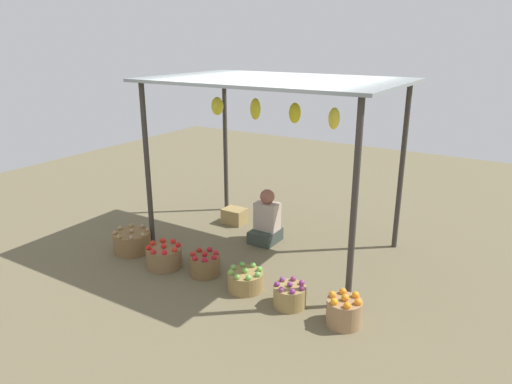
{
  "coord_description": "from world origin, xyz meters",
  "views": [
    {
      "loc": [
        2.95,
        -5.26,
        2.8
      ],
      "look_at": [
        0.0,
        -0.48,
        0.95
      ],
      "focal_mm": 32.76,
      "sensor_mm": 36.0,
      "label": 1
    }
  ],
  "objects_px": {
    "basket_potatoes": "(132,242)",
    "basket_purple_onions": "(290,295)",
    "vendor_person": "(266,222)",
    "basket_red_tomatoes": "(164,256)",
    "basket_green_apples": "(245,280)",
    "wooden_crate_near_vendor": "(235,216)",
    "basket_red_apples": "(205,264)",
    "basket_oranges": "(344,311)"
  },
  "relations": [
    {
      "from": "basket_potatoes",
      "to": "basket_green_apples",
      "type": "bearing_deg",
      "value": -1.45
    },
    {
      "from": "basket_purple_onions",
      "to": "basket_potatoes",
      "type": "bearing_deg",
      "value": 177.89
    },
    {
      "from": "basket_red_apples",
      "to": "wooden_crate_near_vendor",
      "type": "height_order",
      "value": "basket_red_apples"
    },
    {
      "from": "vendor_person",
      "to": "basket_red_apples",
      "type": "distance_m",
      "value": 1.29
    },
    {
      "from": "basket_potatoes",
      "to": "basket_oranges",
      "type": "distance_m",
      "value": 3.13
    },
    {
      "from": "basket_red_tomatoes",
      "to": "basket_red_apples",
      "type": "bearing_deg",
      "value": 10.71
    },
    {
      "from": "basket_potatoes",
      "to": "basket_purple_onions",
      "type": "bearing_deg",
      "value": -2.11
    },
    {
      "from": "basket_red_apples",
      "to": "basket_green_apples",
      "type": "bearing_deg",
      "value": -4.35
    },
    {
      "from": "basket_potatoes",
      "to": "basket_purple_onions",
      "type": "distance_m",
      "value": 2.5
    },
    {
      "from": "vendor_person",
      "to": "basket_red_tomatoes",
      "type": "height_order",
      "value": "vendor_person"
    },
    {
      "from": "basket_purple_onions",
      "to": "basket_oranges",
      "type": "relative_size",
      "value": 0.99
    },
    {
      "from": "vendor_person",
      "to": "basket_red_tomatoes",
      "type": "xyz_separation_m",
      "value": [
        -0.71,
        -1.38,
        -0.16
      ]
    },
    {
      "from": "basket_red_apples",
      "to": "basket_green_apples",
      "type": "relative_size",
      "value": 0.91
    },
    {
      "from": "basket_purple_onions",
      "to": "basket_red_apples",
      "type": "bearing_deg",
      "value": 175.75
    },
    {
      "from": "vendor_person",
      "to": "basket_purple_onions",
      "type": "distance_m",
      "value": 1.75
    },
    {
      "from": "basket_green_apples",
      "to": "wooden_crate_near_vendor",
      "type": "relative_size",
      "value": 1.22
    },
    {
      "from": "vendor_person",
      "to": "basket_green_apples",
      "type": "height_order",
      "value": "vendor_person"
    },
    {
      "from": "vendor_person",
      "to": "basket_oranges",
      "type": "distance_m",
      "value": 2.22
    },
    {
      "from": "basket_red_tomatoes",
      "to": "basket_purple_onions",
      "type": "relative_size",
      "value": 1.26
    },
    {
      "from": "basket_red_tomatoes",
      "to": "wooden_crate_near_vendor",
      "type": "xyz_separation_m",
      "value": [
        -0.07,
        1.72,
        -0.02
      ]
    },
    {
      "from": "basket_green_apples",
      "to": "wooden_crate_near_vendor",
      "type": "xyz_separation_m",
      "value": [
        -1.28,
        1.66,
        0.0
      ]
    },
    {
      "from": "basket_green_apples",
      "to": "basket_oranges",
      "type": "bearing_deg",
      "value": -2.85
    },
    {
      "from": "basket_red_apples",
      "to": "basket_purple_onions",
      "type": "distance_m",
      "value": 1.24
    },
    {
      "from": "vendor_person",
      "to": "basket_red_tomatoes",
      "type": "bearing_deg",
      "value": -117.46
    },
    {
      "from": "basket_purple_onions",
      "to": "wooden_crate_near_vendor",
      "type": "bearing_deg",
      "value": 137.94
    },
    {
      "from": "vendor_person",
      "to": "basket_potatoes",
      "type": "xyz_separation_m",
      "value": [
        -1.4,
        -1.27,
        -0.15
      ]
    },
    {
      "from": "basket_purple_onions",
      "to": "vendor_person",
      "type": "bearing_deg",
      "value": 128.93
    },
    {
      "from": "basket_potatoes",
      "to": "basket_red_apples",
      "type": "xyz_separation_m",
      "value": [
        1.26,
        0.0,
        -0.01
      ]
    },
    {
      "from": "basket_red_apples",
      "to": "basket_oranges",
      "type": "height_order",
      "value": "basket_oranges"
    },
    {
      "from": "basket_red_apples",
      "to": "wooden_crate_near_vendor",
      "type": "xyz_separation_m",
      "value": [
        -0.65,
        1.61,
        -0.01
      ]
    },
    {
      "from": "vendor_person",
      "to": "basket_potatoes",
      "type": "bearing_deg",
      "value": -137.82
    },
    {
      "from": "basket_red_tomatoes",
      "to": "basket_red_apples",
      "type": "distance_m",
      "value": 0.58
    },
    {
      "from": "basket_red_tomatoes",
      "to": "basket_green_apples",
      "type": "height_order",
      "value": "basket_red_tomatoes"
    },
    {
      "from": "basket_red_apples",
      "to": "basket_oranges",
      "type": "distance_m",
      "value": 1.88
    },
    {
      "from": "basket_potatoes",
      "to": "wooden_crate_near_vendor",
      "type": "xyz_separation_m",
      "value": [
        0.61,
        1.61,
        -0.02
      ]
    },
    {
      "from": "vendor_person",
      "to": "basket_potatoes",
      "type": "height_order",
      "value": "vendor_person"
    },
    {
      "from": "basket_red_tomatoes",
      "to": "basket_green_apples",
      "type": "bearing_deg",
      "value": 2.87
    },
    {
      "from": "basket_potatoes",
      "to": "basket_purple_onions",
      "type": "relative_size",
      "value": 1.41
    },
    {
      "from": "basket_green_apples",
      "to": "basket_oranges",
      "type": "distance_m",
      "value": 1.25
    },
    {
      "from": "basket_oranges",
      "to": "basket_red_tomatoes",
      "type": "bearing_deg",
      "value": 179.96
    },
    {
      "from": "basket_potatoes",
      "to": "basket_red_apples",
      "type": "distance_m",
      "value": 1.26
    },
    {
      "from": "basket_red_tomatoes",
      "to": "basket_oranges",
      "type": "height_order",
      "value": "basket_oranges"
    }
  ]
}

